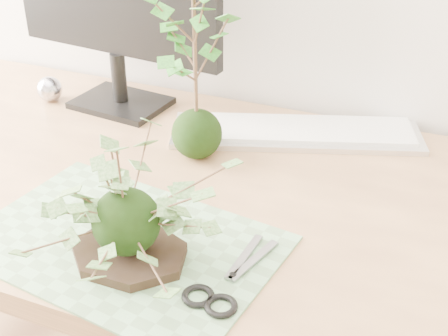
% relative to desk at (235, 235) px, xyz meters
% --- Properties ---
extents(desk, '(1.60, 0.70, 0.74)m').
position_rel_desk_xyz_m(desk, '(0.00, 0.00, 0.00)').
color(desk, tan).
rests_on(desk, ground_plane).
extents(cutting_mat, '(0.48, 0.35, 0.00)m').
position_rel_desk_xyz_m(cutting_mat, '(-0.10, -0.20, 0.09)').
color(cutting_mat, '#648E5F').
rests_on(cutting_mat, desk).
extents(stone_dish, '(0.18, 0.18, 0.01)m').
position_rel_desk_xyz_m(stone_dish, '(-0.07, -0.22, 0.10)').
color(stone_dish, black).
rests_on(stone_dish, cutting_mat).
extents(ivy_kokedama, '(0.35, 0.35, 0.19)m').
position_rel_desk_xyz_m(ivy_kokedama, '(-0.07, -0.22, 0.20)').
color(ivy_kokedama, black).
rests_on(ivy_kokedama, stone_dish).
extents(maple_kokedama, '(0.24, 0.24, 0.39)m').
position_rel_desk_xyz_m(maple_kokedama, '(-0.11, 0.09, 0.36)').
color(maple_kokedama, black).
rests_on(maple_kokedama, desk).
extents(keyboard, '(0.50, 0.30, 0.02)m').
position_rel_desk_xyz_m(keyboard, '(0.03, 0.24, 0.10)').
color(keyboard, silver).
rests_on(keyboard, desk).
extents(foil_ball, '(0.05, 0.05, 0.05)m').
position_rel_desk_xyz_m(foil_ball, '(-0.51, 0.19, 0.12)').
color(foil_ball, silver).
rests_on(foil_ball, desk).
extents(scissors, '(0.09, 0.18, 0.01)m').
position_rel_desk_xyz_m(scissors, '(0.08, -0.24, 0.10)').
color(scissors, gray).
rests_on(scissors, cutting_mat).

